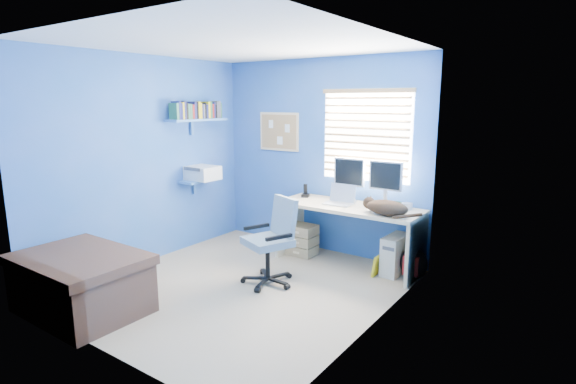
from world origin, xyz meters
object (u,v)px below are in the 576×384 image
Objects in this scene: laptop at (339,195)px; tower_pc at (395,255)px; cat at (387,208)px; office_chair at (271,252)px; desk at (348,235)px.

tower_pc is at bearing 3.32° from laptop.
cat is at bearing -93.20° from tower_pc.
tower_pc is at bearing 45.60° from office_chair.
office_chair reaches higher than desk.
laptop is at bearing -171.05° from tower_pc.
tower_pc is (0.71, 0.08, -0.62)m from laptop.
desk is 1.86× the size of office_chair.
office_chair is (-0.98, -0.78, -0.47)m from cat.
office_chair is at bearing -131.92° from tower_pc.
laptop is 1.11m from office_chair.
cat reaches higher than tower_pc.
laptop is 0.35× the size of office_chair.
tower_pc is 0.48× the size of office_chair.
tower_pc is at bearing 5.99° from desk.
cat is (0.56, -0.19, 0.45)m from desk.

